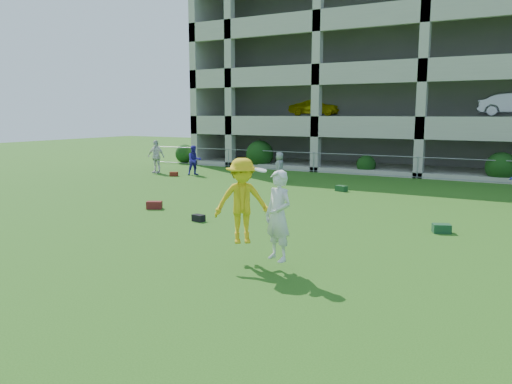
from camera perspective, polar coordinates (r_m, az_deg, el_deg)
The scene contains 12 objects.
ground at distance 10.62m, azimuth -3.39°, elevation -10.12°, with size 100.00×100.00×0.00m, color #235114.
bystander_a at distance 28.49m, azimuth -7.06°, elevation 3.61°, with size 0.81×0.63×1.67m, color #2D2198.
bystander_b at distance 29.79m, azimuth -11.36°, elevation 3.99°, with size 1.13×0.47×1.93m, color silver.
bystander_c at distance 25.68m, azimuth 2.71°, elevation 2.90°, with size 0.74×0.48×1.51m, color gray.
bag_red_a at distance 18.68m, azimuth -11.55°, elevation -1.47°, with size 0.55×0.30×0.28m, color #570F1D.
bag_black_b at distance 16.33m, azimuth -6.59°, elevation -2.96°, with size 0.40×0.25×0.22m, color black.
bag_green_c at distance 15.65m, azimuth 20.44°, elevation -3.92°, with size 0.50×0.35×0.26m, color #13361F.
bag_red_f at distance 28.20m, azimuth -9.37°, elevation 2.04°, with size 0.45×0.28×0.24m, color #5D1710.
bag_green_g at distance 22.78m, azimuth 9.72°, elevation 0.41°, with size 0.50×0.30×0.25m, color #163C16.
frisbee_contest at distance 11.38m, azimuth -0.51°, elevation -1.46°, with size 2.19×1.37×2.21m.
parking_garage at distance 36.63m, azimuth 21.15°, elevation 12.38°, with size 30.00×14.00×12.00m.
fence at distance 28.11m, azimuth 17.98°, elevation 2.71°, with size 36.06×0.06×1.20m.
Camera 1 is at (5.43, -8.43, 3.47)m, focal length 35.00 mm.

